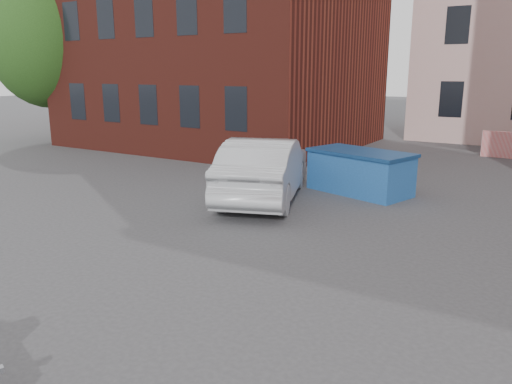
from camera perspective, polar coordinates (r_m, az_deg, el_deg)
The scene contains 5 objects.
ground at distance 8.26m, azimuth -4.41°, elevation -9.51°, with size 120.00×120.00×0.00m, color #38383A.
far_building at distance 37.31m, azimuth -9.71°, elevation 14.63°, with size 6.00×6.00×8.00m, color maroon.
tree at distance 25.55m, azimuth -22.91°, elevation 16.96°, with size 5.28×5.28×8.30m.
dumpster at distance 13.86m, azimuth 11.79°, elevation 2.29°, with size 3.04×2.15×1.15m.
silver_car at distance 12.86m, azimuth 0.95°, elevation 2.70°, with size 1.69×4.86×1.60m, color #ADB0B5.
Camera 1 is at (4.51, -6.12, 3.24)m, focal length 35.00 mm.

